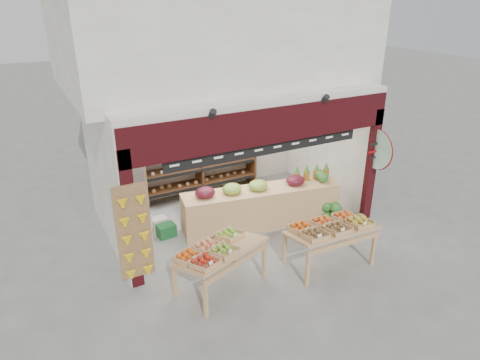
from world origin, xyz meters
name	(u,v)px	position (x,y,z in m)	size (l,w,h in m)	color
ground	(242,224)	(0.00, 0.00, 0.00)	(60.00, 60.00, 0.00)	slate
shop_structure	(209,41)	(0.00, 1.61, 3.92)	(6.36, 5.12, 5.40)	white
banana_board	(135,235)	(-2.73, -1.17, 1.12)	(0.60, 0.15, 1.80)	#996E45
gift_sign	(377,149)	(2.75, -1.15, 1.75)	(0.04, 0.93, 0.92)	#BCECCD
back_shelving	(199,154)	(-0.23, 1.94, 1.15)	(3.13, 0.51, 1.92)	brown
refrigerator	(128,183)	(-2.19, 1.51, 0.90)	(0.70, 0.70, 1.81)	silver
cardboard_stack	(151,228)	(-2.03, 0.43, 0.23)	(0.98, 0.71, 0.63)	beige
mid_counter	(261,205)	(0.38, -0.20, 0.50)	(3.69, 1.32, 1.13)	tan
display_table_left	(215,251)	(-1.53, -1.84, 0.79)	(1.81, 1.38, 1.02)	tan
display_table_right	(331,228)	(0.75, -2.17, 0.82)	(1.67, 0.98, 1.04)	tan
watermelon_pile	(334,216)	(1.89, -0.95, 0.19)	(0.74, 0.69, 0.53)	#1C4E1A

